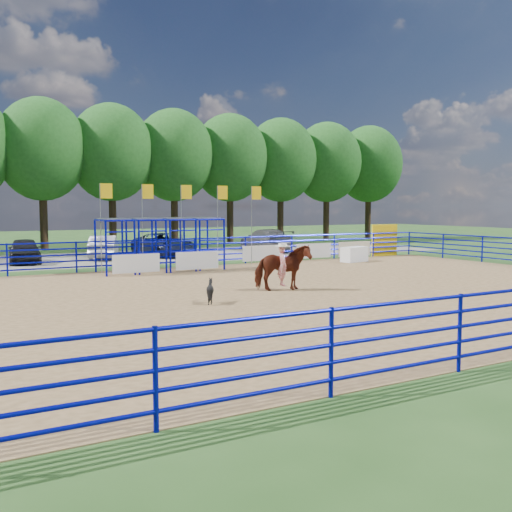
% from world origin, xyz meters
% --- Properties ---
extents(ground, '(120.00, 120.00, 0.00)m').
position_xyz_m(ground, '(0.00, 0.00, 0.00)').
color(ground, '#325622').
rests_on(ground, ground).
extents(arena_dirt, '(30.00, 20.00, 0.02)m').
position_xyz_m(arena_dirt, '(0.00, 0.00, 0.01)').
color(arena_dirt, '#96764B').
rests_on(arena_dirt, ground).
extents(gravel_strip, '(40.00, 10.00, 0.01)m').
position_xyz_m(gravel_strip, '(0.00, 17.00, 0.01)').
color(gravel_strip, gray).
rests_on(gravel_strip, ground).
extents(announcer_table, '(1.69, 1.04, 0.84)m').
position_xyz_m(announcer_table, '(8.80, 7.85, 0.44)').
color(announcer_table, white).
rests_on(announcer_table, arena_dirt).
extents(horse_and_rider, '(2.20, 1.43, 2.50)m').
position_xyz_m(horse_and_rider, '(-0.50, 0.44, 0.96)').
color(horse_and_rider, maroon).
rests_on(horse_and_rider, arena_dirt).
extents(calf, '(0.91, 0.86, 0.80)m').
position_xyz_m(calf, '(-3.99, -0.77, 0.42)').
color(calf, black).
rests_on(calf, arena_dirt).
extents(car_a, '(2.03, 4.21, 1.39)m').
position_xyz_m(car_a, '(-7.52, 16.21, 0.70)').
color(car_a, black).
rests_on(car_a, gravel_strip).
extents(car_b, '(2.76, 4.47, 1.39)m').
position_xyz_m(car_b, '(-3.01, 16.78, 0.71)').
color(car_b, gray).
rests_on(car_b, gravel_strip).
extents(car_c, '(3.16, 5.47, 1.43)m').
position_xyz_m(car_c, '(0.73, 16.72, 0.73)').
color(car_c, '#131931').
rests_on(car_c, gravel_strip).
extents(car_d, '(2.83, 5.62, 1.56)m').
position_xyz_m(car_d, '(8.22, 16.86, 0.79)').
color(car_d, '#535356').
rests_on(car_d, gravel_strip).
extents(perimeter_fence, '(30.10, 20.10, 1.50)m').
position_xyz_m(perimeter_fence, '(0.00, 0.00, 0.75)').
color(perimeter_fence, '#080CAE').
rests_on(perimeter_fence, ground).
extents(chute_assembly, '(19.32, 2.41, 4.20)m').
position_xyz_m(chute_assembly, '(-1.90, 8.84, 1.26)').
color(chute_assembly, '#080CAE').
rests_on(chute_assembly, ground).
extents(treeline, '(56.40, 6.40, 11.24)m').
position_xyz_m(treeline, '(0.00, 26.00, 7.53)').
color(treeline, '#3F2B19').
rests_on(treeline, ground).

